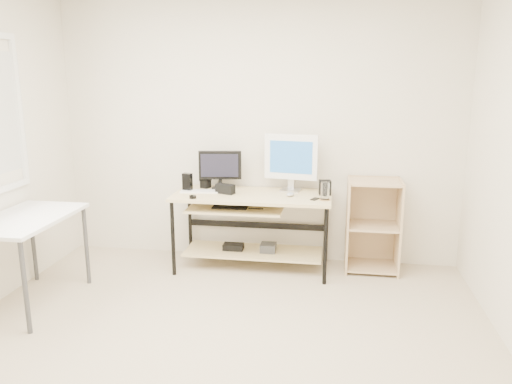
{
  "coord_description": "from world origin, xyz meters",
  "views": [
    {
      "loc": [
        0.75,
        -2.91,
        1.86
      ],
      "look_at": [
        0.09,
        1.3,
        0.86
      ],
      "focal_mm": 35.0,
      "sensor_mm": 36.0,
      "label": 1
    }
  ],
  "objects": [
    {
      "name": "volume_puck",
      "position": [
        -0.51,
        1.4,
        0.76
      ],
      "size": [
        0.08,
        0.08,
        0.03
      ],
      "primitive_type": "cylinder",
      "rotation": [
        0.0,
        0.0,
        0.32
      ],
      "color": "black",
      "rests_on": "desk"
    },
    {
      "name": "white_imac",
      "position": [
        0.35,
        1.84,
        1.07
      ],
      "size": [
        0.52,
        0.17,
        0.56
      ],
      "rotation": [
        0.0,
        0.0,
        -0.15
      ],
      "color": "silver",
      "rests_on": "desk"
    },
    {
      "name": "audio_controller",
      "position": [
        -0.64,
        1.68,
        0.84
      ],
      "size": [
        0.1,
        0.08,
        0.18
      ],
      "primitive_type": "cube",
      "rotation": [
        0.0,
        0.0,
        -0.25
      ],
      "color": "black",
      "rests_on": "desk"
    },
    {
      "name": "desk",
      "position": [
        -0.03,
        1.66,
        0.54
      ],
      "size": [
        1.5,
        0.65,
        0.75
      ],
      "color": "beige",
      "rests_on": "ground"
    },
    {
      "name": "coaster",
      "position": [
        0.69,
        1.53,
        0.75
      ],
      "size": [
        0.1,
        0.1,
        0.01
      ],
      "primitive_type": "cylinder",
      "rotation": [
        0.0,
        0.0,
        0.03
      ],
      "color": "#A07848",
      "rests_on": "desk"
    },
    {
      "name": "side_table",
      "position": [
        -1.68,
        0.6,
        0.67
      ],
      "size": [
        0.6,
        1.0,
        0.75
      ],
      "color": "white",
      "rests_on": "ground"
    },
    {
      "name": "shelf_unit",
      "position": [
        1.15,
        1.82,
        0.45
      ],
      "size": [
        0.5,
        0.4,
        0.9
      ],
      "color": "#D1B182",
      "rests_on": "ground"
    },
    {
      "name": "speaker_left",
      "position": [
        -0.51,
        1.85,
        0.85
      ],
      "size": [
        0.12,
        0.12,
        0.18
      ],
      "rotation": [
        0.0,
        0.0,
        -0.34
      ],
      "color": "black",
      "rests_on": "desk"
    },
    {
      "name": "speaker_right",
      "position": [
        0.68,
        1.75,
        0.82
      ],
      "size": [
        0.12,
        0.12,
        0.13
      ],
      "primitive_type": "cube",
      "rotation": [
        0.0,
        0.0,
        0.1
      ],
      "color": "black",
      "rests_on": "desk"
    },
    {
      "name": "smartphone",
      "position": [
        0.6,
        1.54,
        0.75
      ],
      "size": [
        0.09,
        0.11,
        0.01
      ],
      "primitive_type": "cube",
      "rotation": [
        0.0,
        0.0,
        -0.43
      ],
      "color": "black",
      "rests_on": "desk"
    },
    {
      "name": "room",
      "position": [
        -0.14,
        0.04,
        1.32
      ],
      "size": [
        4.01,
        4.01,
        2.62
      ],
      "color": "#C3B296",
      "rests_on": "ground"
    },
    {
      "name": "mouse",
      "position": [
        0.37,
        1.63,
        0.77
      ],
      "size": [
        0.1,
        0.12,
        0.04
      ],
      "primitive_type": "ellipsoid",
      "rotation": [
        0.0,
        0.0,
        -0.33
      ],
      "color": "#BCBCC1",
      "rests_on": "desk"
    },
    {
      "name": "drinking_glass",
      "position": [
        0.69,
        1.53,
        0.84
      ],
      "size": [
        0.08,
        0.08,
        0.16
      ],
      "primitive_type": "cylinder",
      "rotation": [
        0.0,
        0.0,
        0.03
      ],
      "color": "white",
      "rests_on": "coaster"
    },
    {
      "name": "center_speaker",
      "position": [
        -0.26,
        1.64,
        0.8
      ],
      "size": [
        0.2,
        0.14,
        0.09
      ],
      "primitive_type": "cube",
      "rotation": [
        0.0,
        0.0,
        -0.35
      ],
      "color": "black",
      "rests_on": "desk"
    },
    {
      "name": "keyboard",
      "position": [
        -0.49,
        1.66,
        0.76
      ],
      "size": [
        0.44,
        0.17,
        0.01
      ],
      "primitive_type": "cube",
      "rotation": [
        0.0,
        0.0,
        0.12
      ],
      "color": "white",
      "rests_on": "desk"
    },
    {
      "name": "black_monitor",
      "position": [
        -0.35,
        1.81,
        0.97
      ],
      "size": [
        0.42,
        0.17,
        0.38
      ],
      "rotation": [
        0.0,
        0.0,
        0.14
      ],
      "color": "black",
      "rests_on": "desk"
    }
  ]
}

